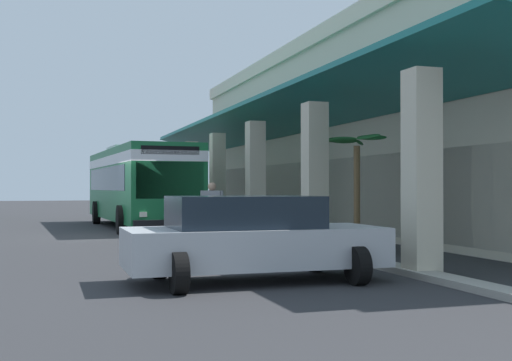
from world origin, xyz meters
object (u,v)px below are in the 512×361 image
(transit_bus, at_px, (138,181))
(potted_palm, at_px, (357,226))
(parked_sedan_silver, at_px, (252,238))
(pedestrian, at_px, (212,209))

(transit_bus, xyz_separation_m, potted_palm, (11.85, 3.83, -1.20))
(parked_sedan_silver, distance_m, pedestrian, 7.81)
(parked_sedan_silver, bearing_deg, pedestrian, 171.10)
(transit_bus, bearing_deg, potted_palm, 17.90)
(potted_palm, bearing_deg, parked_sedan_silver, -44.84)
(potted_palm, bearing_deg, pedestrian, -142.90)
(transit_bus, bearing_deg, parked_sedan_silver, -0.61)
(pedestrian, xyz_separation_m, potted_palm, (3.69, 2.79, -0.35))
(transit_bus, relative_size, pedestrian, 6.44)
(parked_sedan_silver, relative_size, pedestrian, 2.50)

